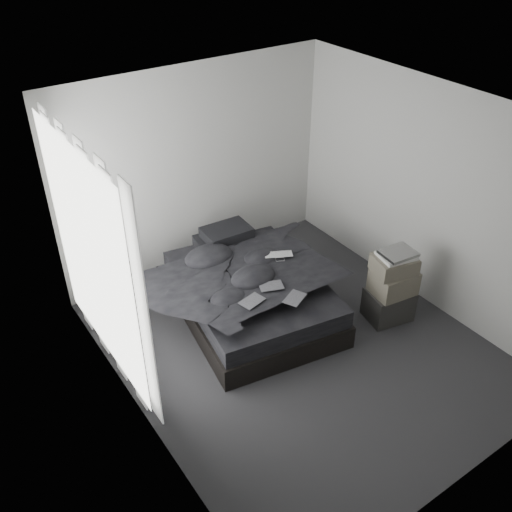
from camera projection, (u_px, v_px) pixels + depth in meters
floor at (297, 346)px, 6.26m from camera, size 3.60×4.20×0.01m
ceiling at (310, 118)px, 4.81m from camera, size 3.60×4.20×0.01m
wall_back at (196, 170)px, 6.97m from camera, size 3.60×0.01×2.60m
wall_front at (485, 377)px, 4.10m from camera, size 3.60×0.01×2.60m
wall_left at (132, 314)px, 4.69m from camera, size 0.01×4.20×2.60m
wall_right at (428, 197)px, 6.39m from camera, size 0.01×4.20×2.60m
window_left at (92, 258)px, 5.28m from camera, size 0.02×2.00×2.30m
curtain_left at (99, 263)px, 5.35m from camera, size 0.06×2.12×2.48m
bed at (252, 304)px, 6.65m from camera, size 1.83×2.23×0.27m
mattress at (252, 288)px, 6.51m from camera, size 1.76×2.17×0.22m
duvet at (253, 274)px, 6.35m from camera, size 1.75×1.94×0.23m
pillow_lower at (221, 242)px, 6.99m from camera, size 0.66×0.50×0.14m
pillow_upper at (227, 233)px, 6.92m from camera, size 0.59×0.42×0.13m
laptop at (279, 252)px, 6.49m from camera, size 0.38×0.33×0.03m
comic_a at (252, 295)px, 5.83m from camera, size 0.28×0.22×0.01m
comic_b at (271, 280)px, 6.04m from camera, size 0.30×0.25×0.01m
comic_c at (295, 292)px, 5.86m from camera, size 0.30×0.26×0.01m
side_stand at (116, 291)px, 6.45m from camera, size 0.45×0.45×0.78m
papers at (113, 262)px, 6.23m from camera, size 0.34×0.29×0.02m
floor_books at (131, 337)px, 6.27m from camera, size 0.22×0.27×0.16m
box_lower at (388, 304)px, 6.58m from camera, size 0.57×0.48×0.37m
box_mid at (393, 282)px, 6.39m from camera, size 0.51×0.43×0.28m
box_upper at (394, 264)px, 6.26m from camera, size 0.52×0.46×0.19m
art_book_white at (396, 255)px, 6.20m from camera, size 0.43×0.37×0.04m
art_book_snake at (398, 253)px, 6.18m from camera, size 0.39×0.33×0.03m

